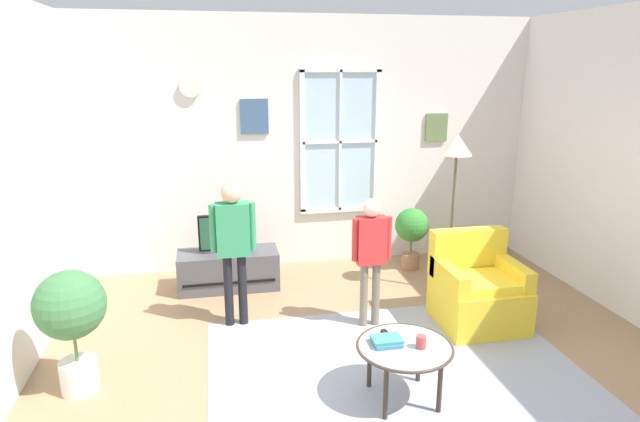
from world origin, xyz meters
name	(u,v)px	position (x,y,z in m)	size (l,w,h in m)	color
ground_plane	(373,376)	(0.00, 0.00, -0.01)	(6.04, 5.88, 0.02)	#9E7A56
back_wall	(313,144)	(0.01, 2.70, 1.50)	(5.44, 0.17, 2.99)	silver
area_rug	(396,371)	(0.20, 0.00, 0.00)	(3.02, 2.27, 0.01)	#999EAD
tv_stand	(229,270)	(-1.08, 2.01, 0.21)	(1.10, 0.47, 0.42)	#4C4C51
television	(227,233)	(-1.08, 2.01, 0.65)	(0.61, 0.08, 0.43)	#4C4C4C
armchair	(477,291)	(1.24, 0.69, 0.33)	(0.76, 0.74, 0.87)	yellow
coffee_table	(404,349)	(0.12, -0.36, 0.41)	(0.71, 0.71, 0.45)	#99B2B7
book_stack	(387,341)	(0.00, -0.31, 0.47)	(0.22, 0.18, 0.05)	teal
cup	(421,342)	(0.23, -0.41, 0.49)	(0.07, 0.07, 0.09)	#BF3F3F
remote_near_books	(387,334)	(0.04, -0.19, 0.45)	(0.04, 0.14, 0.02)	black
person_green_shirt	(233,238)	(-1.04, 1.11, 0.88)	(0.42, 0.19, 1.40)	black
person_red_shirt	(371,248)	(0.21, 0.84, 0.79)	(0.38, 0.17, 1.25)	#726656
potted_plant_by_window	(412,229)	(1.13, 2.18, 0.50)	(0.41, 0.41, 0.76)	#9E6B4C
potted_plant_corner	(71,314)	(-2.27, 0.23, 0.65)	(0.52, 0.52, 0.98)	silver
floor_lamp	(456,161)	(1.30, 1.46, 1.46)	(0.32, 0.32, 1.74)	black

